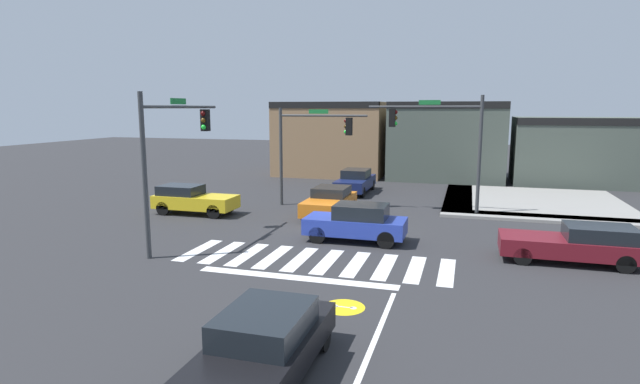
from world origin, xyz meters
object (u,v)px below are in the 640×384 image
car_orange (330,202)px  car_maroon (577,243)px  traffic_signal_northwest (311,139)px  car_yellow (192,199)px  car_black (264,344)px  traffic_signal_northeast (440,133)px  car_navy (356,181)px  traffic_signal_southwest (174,142)px  car_blue (357,222)px

car_orange → car_maroon: 11.81m
traffic_signal_northwest → car_yellow: traffic_signal_northwest is taller
traffic_signal_northwest → car_black: traffic_signal_northwest is taller
traffic_signal_northwest → traffic_signal_northeast: bearing=0.7°
car_black → car_navy: (-3.18, 23.09, 0.03)m
traffic_signal_southwest → traffic_signal_northwest: size_ratio=1.10×
traffic_signal_northwest → car_yellow: size_ratio=1.28×
car_maroon → traffic_signal_southwest: bearing=7.2°
traffic_signal_northwest → car_maroon: size_ratio=1.16×
car_black → car_navy: bearing=7.8°
traffic_signal_northeast → car_black: bearing=82.4°
traffic_signal_southwest → traffic_signal_northwest: bearing=-16.8°
car_orange → car_yellow: size_ratio=1.04×
car_maroon → car_navy: bearing=-49.3°
traffic_signal_northwest → car_yellow: bearing=-145.9°
traffic_signal_southwest → car_maroon: bearing=-82.8°
car_black → car_navy: car_navy is taller
car_blue → car_yellow: bearing=-17.5°
traffic_signal_northwest → car_maroon: 14.63m
traffic_signal_northwest → car_navy: bearing=75.4°
car_navy → car_black: bearing=7.8°
car_blue → car_navy: size_ratio=0.87×
car_black → car_maroon: car_black is taller
traffic_signal_northwest → car_orange: 4.10m
traffic_signal_northwest → car_navy: (1.38, 5.30, -3.06)m
car_blue → traffic_signal_northwest: bearing=-58.6°
car_orange → car_navy: (-0.29, 7.43, 0.02)m
traffic_signal_northwest → car_maroon: traffic_signal_northwest is taller
traffic_signal_southwest → car_navy: (4.17, 14.54, -3.41)m
car_navy → traffic_signal_northwest: bearing=-14.6°
traffic_signal_northwest → car_yellow: 7.20m
car_blue → car_orange: 5.12m
traffic_signal_southwest → traffic_signal_northwest: traffic_signal_southwest is taller
car_navy → traffic_signal_southwest: bearing=-16.0°
traffic_signal_northwest → car_black: bearing=-75.6°
car_blue → car_navy: car_blue is taller
traffic_signal_northeast → car_yellow: 13.36m
traffic_signal_southwest → car_maroon: (15.05, 1.89, -3.46)m
car_black → car_yellow: 17.29m
car_navy → traffic_signal_northeast: bearing=46.9°
traffic_signal_northwest → car_black: (4.56, -17.79, -3.09)m
traffic_signal_southwest → car_black: traffic_signal_southwest is taller
car_blue → car_navy: bearing=-77.3°
traffic_signal_northeast → car_blue: 8.08m
traffic_signal_southwest → car_blue: traffic_signal_southwest is taller
car_black → car_yellow: car_yellow is taller
car_blue → car_maroon: size_ratio=0.87×
car_blue → car_maroon: (8.19, -0.70, -0.09)m
traffic_signal_northeast → traffic_signal_southwest: bearing=43.7°
car_maroon → car_black: bearing=53.6°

